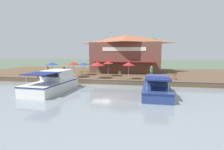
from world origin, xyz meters
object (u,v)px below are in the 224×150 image
at_px(person_near_entrance, 64,69).
at_px(patio_umbrella_mid_patio_right, 84,64).
at_px(patio_umbrella_by_entrance, 97,64).
at_px(motorboat_second_along, 156,87).
at_px(patio_umbrella_back_row, 52,64).
at_px(patio_umbrella_far_corner, 108,63).
at_px(motorboat_nearest_quay, 56,83).
at_px(patio_umbrella_near_quay_edge, 74,63).
at_px(tree_upstream_bank, 150,48).
at_px(cafe_chair_far_corner_seat, 175,76).
at_px(cafe_chair_mid_patio, 120,74).
at_px(cafe_chair_facing_river, 87,73).
at_px(cafe_chair_beside_entrance, 169,76).
at_px(mooring_post, 38,76).
at_px(person_mid_patio, 152,70).
at_px(cafe_chair_under_first_umbrella, 52,74).
at_px(cafe_chair_back_row_seat, 81,73).
at_px(patio_umbrella_mid_patio_left, 129,64).
at_px(waterfront_restaurant, 126,53).

bearing_deg(person_near_entrance, patio_umbrella_mid_patio_right, 126.44).
bearing_deg(patio_umbrella_by_entrance, motorboat_second_along, 51.74).
distance_m(patio_umbrella_back_row, patio_umbrella_mid_patio_right, 5.28).
height_order(patio_umbrella_far_corner, motorboat_nearest_quay, patio_umbrella_far_corner).
bearing_deg(motorboat_second_along, patio_umbrella_near_quay_edge, -119.23).
bearing_deg(patio_umbrella_far_corner, tree_upstream_bank, 148.19).
distance_m(patio_umbrella_by_entrance, patio_umbrella_mid_patio_right, 5.18).
xyz_separation_m(cafe_chair_far_corner_seat, cafe_chair_mid_patio, (-1.74, -8.38, 0.00)).
xyz_separation_m(patio_umbrella_by_entrance, cafe_chair_facing_river, (-2.12, -2.33, -1.73)).
distance_m(cafe_chair_beside_entrance, motorboat_nearest_quay, 15.74).
bearing_deg(patio_umbrella_back_row, patio_umbrella_far_corner, 100.52).
bearing_deg(cafe_chair_beside_entrance, cafe_chair_far_corner_seat, 100.31).
height_order(cafe_chair_facing_river, mooring_post, cafe_chair_facing_river).
xyz_separation_m(patio_umbrella_by_entrance, tree_upstream_bank, (-14.18, 7.99, 2.69)).
distance_m(patio_umbrella_near_quay_edge, motorboat_nearest_quay, 7.34).
height_order(patio_umbrella_mid_patio_right, motorboat_second_along, patio_umbrella_mid_patio_right).
relative_size(patio_umbrella_back_row, cafe_chair_mid_patio, 2.72).
height_order(patio_umbrella_near_quay_edge, person_mid_patio, patio_umbrella_near_quay_edge).
bearing_deg(cafe_chair_mid_patio, patio_umbrella_by_entrance, -46.41).
xyz_separation_m(motorboat_nearest_quay, motorboat_second_along, (-0.23, 11.46, -0.14)).
xyz_separation_m(patio_umbrella_near_quay_edge, person_mid_patio, (-2.50, 12.02, -1.09)).
bearing_deg(mooring_post, cafe_chair_facing_river, 120.47).
bearing_deg(cafe_chair_under_first_umbrella, person_near_entrance, 136.82).
bearing_deg(patio_umbrella_by_entrance, cafe_chair_far_corner_seat, 95.57).
bearing_deg(patio_umbrella_mid_patio_right, patio_umbrella_back_row, -61.43).
distance_m(cafe_chair_under_first_umbrella, cafe_chair_facing_river, 5.64).
height_order(cafe_chair_beside_entrance, cafe_chair_back_row_seat, same).
relative_size(patio_umbrella_by_entrance, cafe_chair_back_row_seat, 2.96).
bearing_deg(cafe_chair_under_first_umbrella, patio_umbrella_mid_patio_left, 88.47).
distance_m(cafe_chair_far_corner_seat, person_near_entrance, 17.72).
bearing_deg(motorboat_nearest_quay, patio_umbrella_by_entrance, 154.63).
distance_m(patio_umbrella_near_quay_edge, person_mid_patio, 12.33).
distance_m(cafe_chair_mid_patio, tree_upstream_bank, 13.15).
relative_size(cafe_chair_under_first_umbrella, motorboat_second_along, 0.11).
xyz_separation_m(waterfront_restaurant, person_mid_patio, (8.77, 4.91, -2.72)).
relative_size(cafe_chair_under_first_umbrella, person_near_entrance, 0.49).
distance_m(patio_umbrella_near_quay_edge, cafe_chair_far_corner_seat, 15.43).
bearing_deg(tree_upstream_bank, mooring_post, -46.65).
bearing_deg(patio_umbrella_mid_patio_right, waterfront_restaurant, 139.32).
bearing_deg(mooring_post, person_mid_patio, 104.99).
bearing_deg(patio_umbrella_far_corner, patio_umbrella_mid_patio_right, -100.16).
bearing_deg(cafe_chair_back_row_seat, motorboat_second_along, 52.92).
relative_size(person_near_entrance, tree_upstream_bank, 0.24).
xyz_separation_m(cafe_chair_back_row_seat, tree_upstream_bank, (-11.83, 11.46, 4.43)).
xyz_separation_m(patio_umbrella_near_quay_edge, patio_umbrella_by_entrance, (0.31, 3.94, 0.00)).
distance_m(cafe_chair_back_row_seat, motorboat_second_along, 14.71).
xyz_separation_m(cafe_chair_facing_river, motorboat_second_along, (8.63, 10.59, -0.28)).
distance_m(cafe_chair_back_row_seat, tree_upstream_bank, 17.06).
bearing_deg(patio_umbrella_near_quay_edge, motorboat_nearest_quay, 5.98).
bearing_deg(motorboat_nearest_quay, mooring_post, -131.53).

